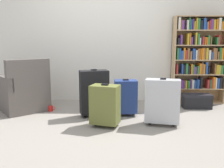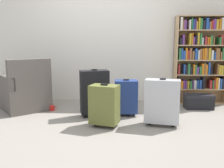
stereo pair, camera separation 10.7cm
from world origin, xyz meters
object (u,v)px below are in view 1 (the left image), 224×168
Objects in this scene: suitcase_navy_blue at (126,96)px; mug at (51,108)px; armchair at (24,93)px; suitcase_black at (94,92)px; storage_box at (197,101)px; suitcase_olive at (105,104)px; bookshelf at (198,57)px; suitcase_silver at (162,101)px.

mug is at bearing 170.43° from suitcase_navy_blue.
suitcase_black is (1.23, -0.30, 0.08)m from armchair.
suitcase_olive is (-1.60, -1.02, 0.18)m from storage_box.
bookshelf is 2.33m from suitcase_olive.
armchair is 1.63m from suitcase_olive.
mug is at bearing -165.51° from bookshelf.
mug is at bearing 141.58° from suitcase_olive.
bookshelf is 2.43× the size of suitcase_silver.
suitcase_navy_blue is (1.73, -0.25, -0.01)m from armchair.
suitcase_black reaches higher than suitcase_olive.
suitcase_silver is 1.15× the size of suitcase_navy_blue.
storage_box is 1.91m from suitcase_olive.
suitcase_black is (-1.00, 0.43, 0.04)m from suitcase_silver.
suitcase_olive is (1.43, -0.80, 0.00)m from armchair.
armchair is 2.35m from suitcase_silver.
suitcase_silver is 1.09m from suitcase_black.
bookshelf reaches higher than suitcase_black.
armchair is at bearing 161.87° from suitcase_silver.
suitcase_olive is at bearing -29.31° from armchair.
storage_box is (2.57, 0.26, 0.09)m from mug.
suitcase_silver is at bearing -18.13° from armchair.
suitcase_navy_blue is (-1.29, -0.47, 0.18)m from storage_box.
mug is at bearing -4.04° from armchair.
bookshelf is at bearing 26.72° from suitcase_black.
mug is (-2.69, -0.70, -0.84)m from bookshelf.
suitcase_silver is 0.81m from suitcase_olive.
storage_box is at bearing 16.39° from suitcase_black.
bookshelf is 2.91m from mug.
bookshelf is 2.19× the size of suitcase_black.
storage_box is at bearing 4.25° from armchair.
bookshelf is 2.21m from suitcase_black.
suitcase_navy_blue is at bearing -8.12° from armchair.
armchair is 3.04m from storage_box.
storage_box is 0.74× the size of suitcase_silver.
bookshelf is 13.77× the size of mug.
mug is at bearing 158.51° from suitcase_silver.
suitcase_navy_blue reaches higher than storage_box.
armchair is 1.66× the size of suitcase_navy_blue.
suitcase_silver is 0.90× the size of suitcase_black.
armchair is at bearing -175.75° from storage_box.
suitcase_navy_blue is (1.27, -0.21, 0.26)m from mug.
armchair is 1.45× the size of suitcase_silver.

